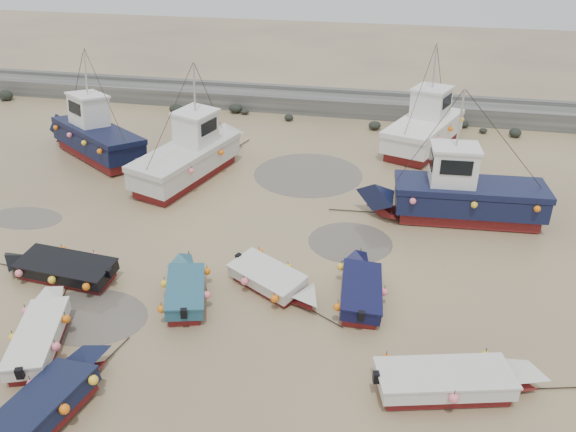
% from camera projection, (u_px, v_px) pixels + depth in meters
% --- Properties ---
extents(ground, '(120.00, 120.00, 0.00)m').
position_uv_depth(ground, '(210.00, 279.00, 22.39)').
color(ground, tan).
rests_on(ground, ground).
extents(seawall, '(60.00, 4.92, 1.50)m').
position_uv_depth(seawall, '(309.00, 103.00, 40.98)').
color(seawall, slate).
rests_on(seawall, ground).
extents(puddle_a, '(4.31, 4.31, 0.01)m').
position_uv_depth(puddle_a, '(90.00, 316.00, 20.36)').
color(puddle_a, '#575047').
rests_on(puddle_a, ground).
extents(puddle_b, '(3.76, 3.76, 0.01)m').
position_uv_depth(puddle_b, '(350.00, 242.00, 24.92)').
color(puddle_b, '#575047').
rests_on(puddle_b, ground).
extents(puddle_c, '(3.71, 3.71, 0.01)m').
position_uv_depth(puddle_c, '(25.00, 218.00, 26.87)').
color(puddle_c, '#575047').
rests_on(puddle_c, ground).
extents(puddle_d, '(6.08, 6.08, 0.01)m').
position_uv_depth(puddle_d, '(308.00, 174.00, 31.37)').
color(puddle_d, '#575047').
rests_on(puddle_d, ground).
extents(dinghy_0, '(2.59, 5.71, 1.43)m').
position_uv_depth(dinghy_0, '(42.00, 330.00, 18.85)').
color(dinghy_0, maroon).
rests_on(dinghy_0, ground).
extents(dinghy_1, '(2.73, 6.12, 1.43)m').
position_uv_depth(dinghy_1, '(45.00, 405.00, 15.98)').
color(dinghy_1, maroon).
rests_on(dinghy_1, ground).
extents(dinghy_2, '(2.47, 5.05, 1.43)m').
position_uv_depth(dinghy_2, '(185.00, 285.00, 21.07)').
color(dinghy_2, maroon).
rests_on(dinghy_2, ground).
extents(dinghy_3, '(6.32, 2.72, 1.43)m').
position_uv_depth(dinghy_3, '(457.00, 380.00, 16.86)').
color(dinghy_3, maroon).
rests_on(dinghy_3, ground).
extents(dinghy_4, '(6.26, 2.24, 1.43)m').
position_uv_depth(dinghy_4, '(59.00, 266.00, 22.29)').
color(dinghy_4, maroon).
rests_on(dinghy_4, ground).
extents(dinghy_5, '(4.86, 3.35, 1.43)m').
position_uv_depth(dinghy_5, '(275.00, 279.00, 21.45)').
color(dinghy_5, maroon).
rests_on(dinghy_5, ground).
extents(dinghy_6, '(2.05, 5.58, 1.43)m').
position_uv_depth(dinghy_6, '(360.00, 285.00, 21.11)').
color(dinghy_6, maroon).
rests_on(dinghy_6, ground).
extents(cabin_boat_0, '(8.98, 6.47, 6.22)m').
position_uv_depth(cabin_boat_0, '(91.00, 134.00, 33.13)').
color(cabin_boat_0, maroon).
rests_on(cabin_boat_0, ground).
extents(cabin_boat_1, '(4.55, 10.24, 6.22)m').
position_uv_depth(cabin_boat_1, '(192.00, 153.00, 30.60)').
color(cabin_boat_1, maroon).
rests_on(cabin_boat_1, ground).
extents(cabin_boat_2, '(10.05, 3.26, 6.22)m').
position_uv_depth(cabin_boat_2, '(456.00, 193.00, 26.20)').
color(cabin_boat_2, maroon).
rests_on(cabin_boat_2, ground).
extents(cabin_boat_3, '(5.49, 9.60, 6.22)m').
position_uv_depth(cabin_boat_3, '(428.00, 126.00, 34.44)').
color(cabin_boat_3, maroon).
rests_on(cabin_boat_3, ground).
extents(person, '(0.77, 0.64, 1.80)m').
position_uv_depth(person, '(141.00, 190.00, 29.63)').
color(person, '#1E273C').
rests_on(person, ground).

